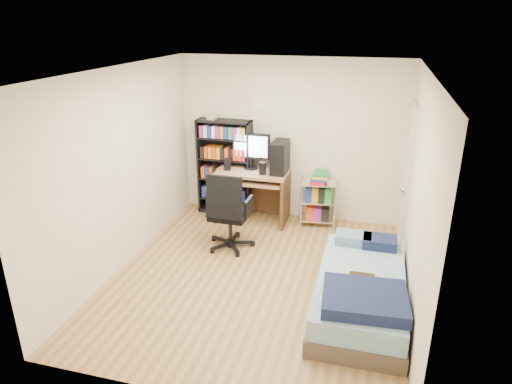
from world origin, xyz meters
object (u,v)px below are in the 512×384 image
(computer_desk, at_px, (260,175))
(office_chair, at_px, (229,225))
(media_shelf, at_px, (225,166))
(bed, at_px, (361,291))

(computer_desk, bearing_deg, office_chair, -99.04)
(media_shelf, distance_m, bed, 3.22)
(bed, bearing_deg, office_chair, 151.31)
(media_shelf, height_order, office_chair, media_shelf)
(office_chair, distance_m, bed, 2.09)
(media_shelf, relative_size, bed, 0.84)
(media_shelf, relative_size, office_chair, 1.43)
(office_chair, height_order, bed, office_chair)
(media_shelf, relative_size, computer_desk, 1.16)
(media_shelf, bearing_deg, office_chair, -69.13)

